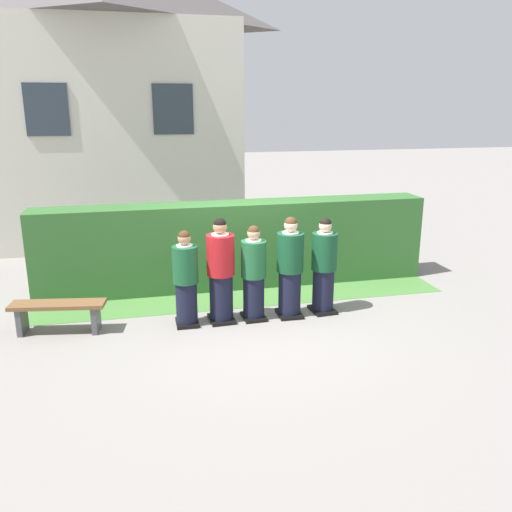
# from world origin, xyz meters

# --- Properties ---
(ground_plane) EXTENTS (60.00, 60.00, 0.00)m
(ground_plane) POSITION_xyz_m (0.00, 0.00, 0.00)
(ground_plane) COLOR gray
(student_front_row_0) EXTENTS (0.40, 0.48, 1.52)m
(student_front_row_0) POSITION_xyz_m (-1.12, 0.00, 0.72)
(student_front_row_0) COLOR black
(student_front_row_0) RESTS_ON ground
(student_in_red_blazer) EXTENTS (0.44, 0.54, 1.68)m
(student_in_red_blazer) POSITION_xyz_m (-0.56, 0.02, 0.80)
(student_in_red_blazer) COLOR black
(student_in_red_blazer) RESTS_ON ground
(student_front_row_2) EXTENTS (0.40, 0.46, 1.54)m
(student_front_row_2) POSITION_xyz_m (-0.04, -0.00, 0.73)
(student_front_row_2) COLOR black
(student_front_row_2) RESTS_ON ground
(student_front_row_3) EXTENTS (0.43, 0.48, 1.65)m
(student_front_row_3) POSITION_xyz_m (0.56, -0.01, 0.79)
(student_front_row_3) COLOR black
(student_front_row_3) RESTS_ON ground
(student_front_row_4) EXTENTS (0.42, 0.49, 1.60)m
(student_front_row_4) POSITION_xyz_m (1.15, 0.03, 0.76)
(student_front_row_4) COLOR black
(student_front_row_4) RESTS_ON ground
(hedge) EXTENTS (7.32, 0.70, 1.60)m
(hedge) POSITION_xyz_m (0.00, 1.71, 0.80)
(hedge) COLOR #33662D
(hedge) RESTS_ON ground
(school_building_main) EXTENTS (6.31, 4.65, 7.01)m
(school_building_main) POSITION_xyz_m (-2.17, 6.84, 3.59)
(school_building_main) COLOR beige
(school_building_main) RESTS_ON ground
(wooden_bench) EXTENTS (1.44, 0.58, 0.48)m
(wooden_bench) POSITION_xyz_m (-3.04, 0.13, 0.35)
(wooden_bench) COLOR brown
(wooden_bench) RESTS_ON ground
(lawn_strip) EXTENTS (7.32, 0.90, 0.01)m
(lawn_strip) POSITION_xyz_m (0.00, 0.91, 0.00)
(lawn_strip) COLOR #477A38
(lawn_strip) RESTS_ON ground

